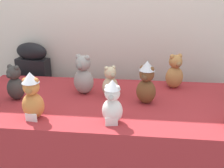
{
  "coord_description": "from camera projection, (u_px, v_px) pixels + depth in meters",
  "views": [
    {
      "loc": [
        0.18,
        -1.39,
        1.54
      ],
      "look_at": [
        0.0,
        0.25,
        0.9
      ],
      "focal_mm": 43.76,
      "sensor_mm": 36.0,
      "label": 1
    }
  ],
  "objects": [
    {
      "name": "teddy_bear_ginger",
      "position": [
        32.0,
        96.0,
        1.54
      ],
      "size": [
        0.13,
        0.12,
        0.28
      ],
      "rotation": [
        0.0,
        0.0,
        0.06
      ],
      "color": "#D17F3D",
      "rests_on": "display_table"
    },
    {
      "name": "name_card_front_left",
      "position": [
        31.0,
        118.0,
        1.54
      ],
      "size": [
        0.07,
        0.02,
        0.05
      ],
      "primitive_type": "cube",
      "rotation": [
        0.0,
        0.0,
        -0.15
      ],
      "color": "white",
      "rests_on": "display_table"
    },
    {
      "name": "teddy_bear_charcoal",
      "position": [
        15.0,
        84.0,
        1.8
      ],
      "size": [
        0.15,
        0.14,
        0.24
      ],
      "rotation": [
        0.0,
        0.0,
        -0.35
      ],
      "color": "#383533",
      "rests_on": "display_table"
    },
    {
      "name": "instrument_case",
      "position": [
        37.0,
        98.0,
        2.49
      ],
      "size": [
        0.29,
        0.16,
        1.03
      ],
      "rotation": [
        0.0,
        0.0,
        -0.15
      ],
      "color": "black",
      "rests_on": "ground_plane"
    },
    {
      "name": "teddy_bear_caramel",
      "position": [
        175.0,
        72.0,
        1.99
      ],
      "size": [
        0.17,
        0.15,
        0.26
      ],
      "rotation": [
        0.0,
        0.0,
        0.41
      ],
      "color": "#B27A42",
      "rests_on": "display_table"
    },
    {
      "name": "teddy_bear_ash",
      "position": [
        83.0,
        76.0,
        1.89
      ],
      "size": [
        0.18,
        0.16,
        0.28
      ],
      "rotation": [
        0.0,
        0.0,
        -0.32
      ],
      "color": "gray",
      "rests_on": "display_table"
    },
    {
      "name": "wall_back",
      "position": [
        121.0,
        9.0,
        2.24
      ],
      "size": [
        7.0,
        0.08,
        2.6
      ],
      "primitive_type": "cube",
      "color": "silver",
      "rests_on": "ground_plane"
    },
    {
      "name": "teddy_bear_snow",
      "position": [
        112.0,
        102.0,
        1.5
      ],
      "size": [
        0.12,
        0.11,
        0.26
      ],
      "rotation": [
        0.0,
        0.0,
        -0.08
      ],
      "color": "white",
      "rests_on": "display_table"
    },
    {
      "name": "display_table",
      "position": [
        112.0,
        150.0,
        1.95
      ],
      "size": [
        1.94,
        0.83,
        0.78
      ],
      "primitive_type": "cube",
      "color": "maroon",
      "rests_on": "ground_plane"
    },
    {
      "name": "name_card_front_middle",
      "position": [
        112.0,
        122.0,
        1.5
      ],
      "size": [
        0.07,
        0.02,
        0.05
      ],
      "primitive_type": "cube",
      "rotation": [
        0.0,
        0.0,
        0.17
      ],
      "color": "white",
      "rests_on": "display_table"
    },
    {
      "name": "teddy_bear_chestnut",
      "position": [
        146.0,
        83.0,
        1.73
      ],
      "size": [
        0.16,
        0.15,
        0.28
      ],
      "rotation": [
        0.0,
        0.0,
        -0.39
      ],
      "color": "brown",
      "rests_on": "display_table"
    },
    {
      "name": "teddy_bear_sand",
      "position": [
        110.0,
        82.0,
        1.85
      ],
      "size": [
        0.14,
        0.13,
        0.22
      ],
      "rotation": [
        0.0,
        0.0,
        0.47
      ],
      "color": "#CCB78E",
      "rests_on": "display_table"
    }
  ]
}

